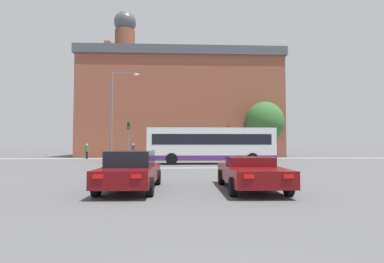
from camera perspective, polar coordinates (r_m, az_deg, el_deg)
name	(u,v)px	position (r m, az deg, el deg)	size (l,w,h in m)	color
stop_line_strip	(183,168)	(22.01, -1.66, -6.96)	(9.62, 0.30, 0.01)	silver
far_pavement	(181,158)	(37.05, -2.08, -5.14)	(70.69, 2.50, 0.01)	gray
brick_civic_building	(180,106)	(46.66, -2.27, 4.88)	(28.65, 14.38, 22.47)	brown
car_saloon_left	(131,170)	(11.63, -11.52, -7.22)	(2.05, 4.77, 1.47)	#600C0F
car_roadster_right	(250,172)	(11.73, 11.08, -7.67)	(2.13, 4.80, 1.23)	#600C0F
bus_crossing_lead	(211,145)	(26.64, 3.58, -2.53)	(11.11, 2.65, 3.16)	silver
traffic_light_far_right	(229,136)	(37.27, 6.99, -0.95)	(0.26, 0.31, 4.02)	slate
traffic_light_far_left	(128,134)	(37.12, -12.02, -0.52)	(0.26, 0.31, 4.42)	slate
street_lamp_junction	(116,108)	(27.71, -14.23, 4.42)	(2.50, 0.36, 8.28)	slate
pedestrian_waiting	(87,150)	(38.12, -19.38, -3.32)	(0.39, 0.46, 1.81)	black
pedestrian_walking_east	(175,150)	(37.04, -3.24, -3.55)	(0.44, 0.44, 1.76)	#333851
pedestrian_walking_west	(133,150)	(36.96, -11.12, -3.42)	(0.39, 0.46, 1.83)	black
tree_by_building	(259,125)	(42.73, 12.59, 1.17)	(5.18, 5.18, 7.13)	#4C3823
tree_kerbside	(265,122)	(40.37, 13.67, 1.82)	(4.99, 4.99, 7.34)	#4C3823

